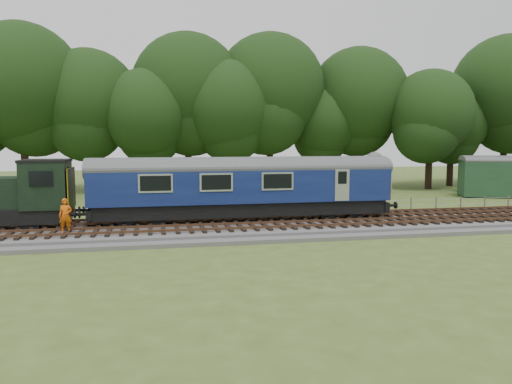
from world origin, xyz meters
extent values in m
plane|color=#44561F|center=(0.00, 0.00, 0.00)|extent=(120.00, 120.00, 0.00)
cube|color=#4C4C4F|center=(0.00, 0.00, 0.17)|extent=(70.00, 7.00, 0.35)
cube|color=brown|center=(0.00, 0.68, 0.49)|extent=(66.50, 0.07, 0.14)
cube|color=brown|center=(0.00, 2.12, 0.49)|extent=(66.50, 0.07, 0.14)
cube|color=brown|center=(0.00, -2.32, 0.49)|extent=(66.50, 0.07, 0.14)
cube|color=brown|center=(0.00, -0.88, 0.49)|extent=(66.50, 0.07, 0.14)
cube|color=black|center=(-2.87, 1.40, 1.06)|extent=(17.46, 2.52, 0.85)
cube|color=#0F1951|center=(-2.87, 1.40, 2.48)|extent=(18.00, 2.80, 2.05)
cube|color=gold|center=(6.15, 1.40, 2.11)|extent=(0.06, 2.74, 1.30)
cube|color=black|center=(3.13, 1.40, 0.86)|extent=(2.60, 2.00, 0.55)
cube|color=black|center=(-8.87, 1.40, 0.86)|extent=(2.60, 2.00, 0.55)
cube|color=black|center=(-14.07, 1.40, 2.66)|extent=(2.40, 2.55, 2.60)
cube|color=#97140B|center=(-12.89, 1.40, 1.06)|extent=(0.25, 2.60, 0.55)
cube|color=gold|center=(-12.75, 1.40, 2.46)|extent=(0.06, 2.55, 2.30)
imported|color=#E05C0B|center=(-12.69, -1.18, 1.26)|extent=(0.67, 0.45, 1.82)
cube|color=#1B3C1F|center=(23.18, 15.17, 1.20)|extent=(3.78, 3.78, 2.40)
cube|color=black|center=(23.18, 15.17, 2.50)|extent=(4.16, 4.16, 0.19)
camera|label=1|loc=(-8.13, -28.21, 5.19)|focal=35.00mm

